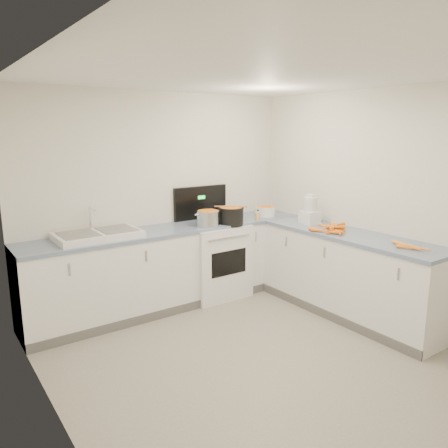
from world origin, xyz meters
TOP-DOWN VIEW (x-y plane):
  - floor at (0.00, 0.00)m, footprint 3.50×4.00m
  - ceiling at (0.00, 0.00)m, footprint 3.50×4.00m
  - wall_back at (0.00, 2.00)m, footprint 3.50×0.00m
  - wall_left at (-1.75, 0.00)m, footprint 0.00×4.00m
  - wall_right at (1.75, 0.00)m, footprint 0.00×4.00m
  - counter_back at (0.00, 1.70)m, footprint 3.50×0.62m
  - counter_right at (1.45, 0.30)m, footprint 0.62×2.20m
  - stove at (0.55, 1.69)m, footprint 0.76×0.65m
  - sink at (-0.90, 1.70)m, footprint 0.86×0.52m
  - steel_pot at (0.38, 1.55)m, footprint 0.36×0.36m
  - black_pot at (0.69, 1.51)m, footprint 0.31×0.31m
  - wooden_spoon at (0.69, 1.51)m, footprint 0.33×0.26m
  - mixing_bowl at (1.35, 1.64)m, footprint 0.31×0.31m
  - extract_bottle at (1.10, 1.48)m, footprint 0.04×0.04m
  - spice_jar at (1.09, 1.48)m, footprint 0.05×0.05m
  - food_processor at (1.46, 0.94)m, footprint 0.20×0.23m
  - carrot_pile at (1.33, 0.47)m, footprint 0.43×0.44m
  - peeled_carrots at (1.40, -0.43)m, footprint 0.16×0.42m
  - peelings at (-1.12, 1.71)m, footprint 0.24×0.27m

SIDE VIEW (x-z plane):
  - floor at x=0.00m, z-range 0.00..0.00m
  - counter_back at x=0.00m, z-range 0.00..0.94m
  - counter_right at x=1.45m, z-range 0.00..0.94m
  - stove at x=0.55m, z-range -0.21..1.15m
  - peeled_carrots at x=1.40m, z-range 0.94..0.98m
  - sink at x=-0.90m, z-range 0.82..1.13m
  - carrot_pile at x=1.33m, z-range 0.93..1.02m
  - spice_jar at x=1.09m, z-range 0.94..1.03m
  - extract_bottle at x=1.10m, z-range 0.94..1.05m
  - mixing_bowl at x=1.35m, z-range 0.94..1.06m
  - peelings at x=-1.12m, z-range 1.01..1.02m
  - steel_pot at x=0.38m, z-range 0.92..1.12m
  - black_pot at x=0.69m, z-range 0.92..1.14m
  - food_processor at x=1.46m, z-range 0.91..1.28m
  - wooden_spoon at x=0.69m, z-range 1.14..1.16m
  - wall_back at x=0.00m, z-range 0.00..2.50m
  - wall_left at x=-1.75m, z-range 0.00..2.50m
  - wall_right at x=1.75m, z-range 0.00..2.50m
  - ceiling at x=0.00m, z-range 2.50..2.50m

